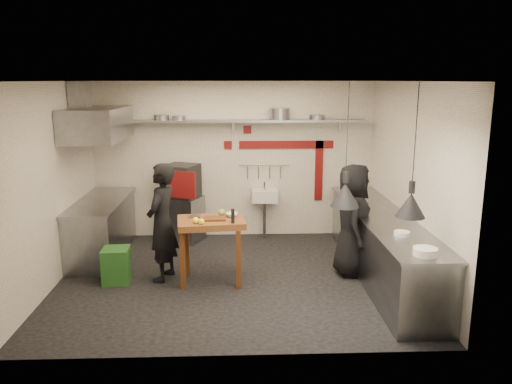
{
  "coord_description": "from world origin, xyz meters",
  "views": [
    {
      "loc": [
        0.06,
        -6.82,
        2.82
      ],
      "look_at": [
        0.33,
        0.3,
        1.21
      ],
      "focal_mm": 35.0,
      "sensor_mm": 36.0,
      "label": 1
    }
  ],
  "objects_px": {
    "oven_stand": "(184,219)",
    "prep_table": "(212,250)",
    "green_bin": "(116,265)",
    "chef_left": "(162,222)",
    "combi_oven": "(182,181)",
    "chef_right": "(353,220)"
  },
  "relations": [
    {
      "from": "combi_oven",
      "to": "chef_right",
      "type": "distance_m",
      "value": 3.15
    },
    {
      "from": "oven_stand",
      "to": "chef_left",
      "type": "bearing_deg",
      "value": -69.67
    },
    {
      "from": "oven_stand",
      "to": "combi_oven",
      "type": "xyz_separation_m",
      "value": [
        -0.03,
        0.01,
        0.69
      ]
    },
    {
      "from": "oven_stand",
      "to": "combi_oven",
      "type": "relative_size",
      "value": 1.38
    },
    {
      "from": "prep_table",
      "to": "chef_left",
      "type": "xyz_separation_m",
      "value": [
        -0.7,
        0.11,
        0.39
      ]
    },
    {
      "from": "green_bin",
      "to": "chef_right",
      "type": "relative_size",
      "value": 0.3
    },
    {
      "from": "oven_stand",
      "to": "chef_right",
      "type": "xyz_separation_m",
      "value": [
        2.62,
        -1.67,
        0.42
      ]
    },
    {
      "from": "chef_left",
      "to": "chef_right",
      "type": "bearing_deg",
      "value": 107.47
    },
    {
      "from": "combi_oven",
      "to": "chef_right",
      "type": "bearing_deg",
      "value": -8.1
    },
    {
      "from": "prep_table",
      "to": "chef_right",
      "type": "relative_size",
      "value": 0.56
    },
    {
      "from": "combi_oven",
      "to": "green_bin",
      "type": "bearing_deg",
      "value": -87.65
    },
    {
      "from": "chef_right",
      "to": "green_bin",
      "type": "bearing_deg",
      "value": 101.15
    },
    {
      "from": "oven_stand",
      "to": "prep_table",
      "type": "height_order",
      "value": "prep_table"
    },
    {
      "from": "chef_left",
      "to": "green_bin",
      "type": "bearing_deg",
      "value": -66.66
    },
    {
      "from": "green_bin",
      "to": "chef_left",
      "type": "xyz_separation_m",
      "value": [
        0.66,
        0.09,
        0.6
      ]
    },
    {
      "from": "green_bin",
      "to": "chef_right",
      "type": "distance_m",
      "value": 3.45
    },
    {
      "from": "chef_right",
      "to": "chef_left",
      "type": "bearing_deg",
      "value": 100.01
    },
    {
      "from": "oven_stand",
      "to": "prep_table",
      "type": "relative_size",
      "value": 0.87
    },
    {
      "from": "oven_stand",
      "to": "combi_oven",
      "type": "bearing_deg",
      "value": -167.88
    },
    {
      "from": "green_bin",
      "to": "oven_stand",
      "type": "bearing_deg",
      "value": 67.37
    },
    {
      "from": "oven_stand",
      "to": "chef_left",
      "type": "height_order",
      "value": "chef_left"
    },
    {
      "from": "combi_oven",
      "to": "chef_right",
      "type": "relative_size",
      "value": 0.35
    }
  ]
}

